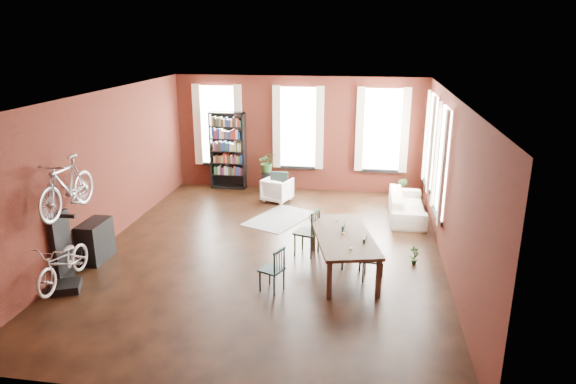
% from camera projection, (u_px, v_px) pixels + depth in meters
% --- Properties ---
extents(room, '(9.00, 9.04, 3.22)m').
position_uv_depth(room, '(284.00, 145.00, 10.49)').
color(room, black).
rests_on(room, ground).
extents(dining_table, '(1.51, 2.38, 0.75)m').
position_uv_depth(dining_table, '(343.00, 253.00, 9.61)').
color(dining_table, '#4D3C2E').
rests_on(dining_table, ground).
extents(dining_chair_a, '(0.49, 0.49, 0.80)m').
position_uv_depth(dining_chair_a, '(272.00, 269.00, 8.90)').
color(dining_chair_a, '#1A3A39').
rests_on(dining_chair_a, ground).
extents(dining_chair_b, '(0.56, 0.56, 0.96)m').
position_uv_depth(dining_chair_b, '(307.00, 232.00, 10.35)').
color(dining_chair_b, black).
rests_on(dining_chair_b, ground).
extents(dining_chair_c, '(0.43, 0.43, 0.84)m').
position_uv_depth(dining_chair_c, '(373.00, 259.00, 9.27)').
color(dining_chair_c, black).
rests_on(dining_chair_c, ground).
extents(dining_chair_d, '(0.42, 0.42, 0.89)m').
position_uv_depth(dining_chair_d, '(352.00, 246.00, 9.78)').
color(dining_chair_d, '#173433').
rests_on(dining_chair_d, ground).
extents(bookshelf, '(1.00, 0.32, 2.20)m').
position_uv_depth(bookshelf, '(228.00, 151.00, 14.61)').
color(bookshelf, black).
rests_on(bookshelf, ground).
extents(white_armchair, '(0.84, 0.82, 0.69)m').
position_uv_depth(white_armchair, '(277.00, 188.00, 13.66)').
color(white_armchair, white).
rests_on(white_armchair, ground).
extents(cream_sofa, '(0.61, 2.08, 0.81)m').
position_uv_depth(cream_sofa, '(407.00, 201.00, 12.47)').
color(cream_sofa, beige).
rests_on(cream_sofa, ground).
extents(striped_rug, '(1.72, 2.06, 0.01)m').
position_uv_depth(striped_rug, '(280.00, 218.00, 12.46)').
color(striped_rug, black).
rests_on(striped_rug, ground).
extents(bike_trainer, '(0.61, 0.61, 0.14)m').
position_uv_depth(bike_trainer, '(66.00, 287.00, 8.99)').
color(bike_trainer, black).
rests_on(bike_trainer, ground).
extents(bike_wall_rack, '(0.16, 0.60, 1.30)m').
position_uv_depth(bike_wall_rack, '(62.00, 247.00, 9.21)').
color(bike_wall_rack, black).
rests_on(bike_wall_rack, ground).
extents(console_table, '(0.40, 0.80, 0.80)m').
position_uv_depth(console_table, '(96.00, 241.00, 10.11)').
color(console_table, black).
rests_on(console_table, ground).
extents(plant_stand, '(0.31, 0.31, 0.57)m').
position_uv_depth(plant_stand, '(267.00, 182.00, 14.46)').
color(plant_stand, black).
rests_on(plant_stand, ground).
extents(plant_by_sofa, '(0.48, 0.69, 0.28)m').
position_uv_depth(plant_by_sofa, '(400.00, 195.00, 13.81)').
color(plant_by_sofa, '#315923').
rests_on(plant_by_sofa, ground).
extents(plant_small, '(0.39, 0.43, 0.14)m').
position_uv_depth(plant_small, '(414.00, 261.00, 9.99)').
color(plant_small, '#2B5120').
rests_on(plant_small, ground).
extents(bicycle_floor, '(0.54, 0.80, 1.52)m').
position_uv_depth(bicycle_floor, '(61.00, 243.00, 8.76)').
color(bicycle_floor, '#BFB4AF').
rests_on(bicycle_floor, bike_trainer).
extents(bicycle_hung, '(0.47, 1.00, 1.66)m').
position_uv_depth(bicycle_hung, '(64.00, 168.00, 8.73)').
color(bicycle_hung, '#A5A8AD').
rests_on(bicycle_hung, bike_wall_rack).
extents(plant_on_stand, '(0.70, 0.73, 0.45)m').
position_uv_depth(plant_on_stand, '(267.00, 164.00, 14.35)').
color(plant_on_stand, '#2B5622').
rests_on(plant_on_stand, plant_stand).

